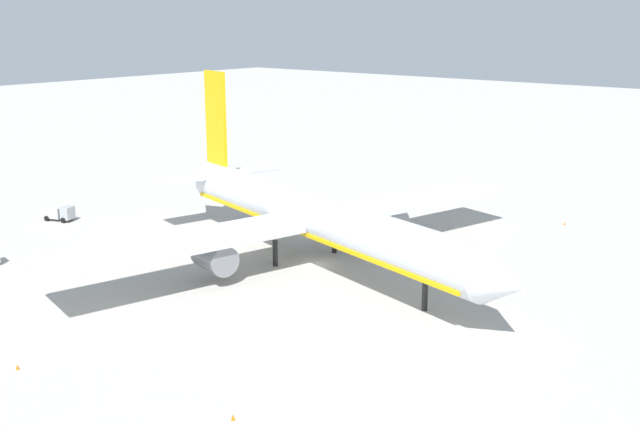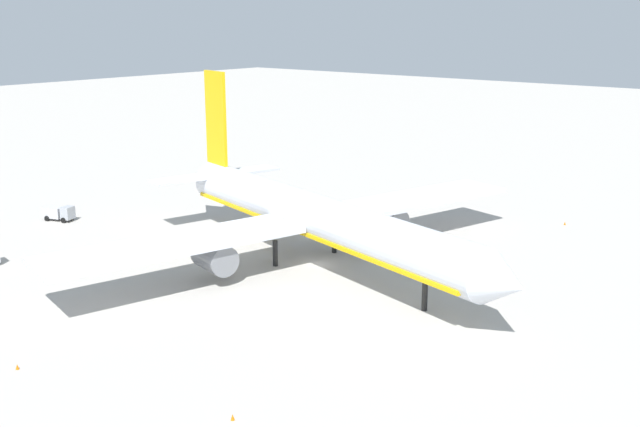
% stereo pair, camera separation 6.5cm
% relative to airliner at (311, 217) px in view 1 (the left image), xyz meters
% --- Properties ---
extents(ground_plane, '(600.00, 600.00, 0.00)m').
position_rel_airliner_xyz_m(ground_plane, '(1.39, -0.22, -6.51)').
color(ground_plane, '#ADA8A0').
extents(airliner, '(70.14, 73.82, 24.81)m').
position_rel_airliner_xyz_m(airliner, '(0.00, 0.00, 0.00)').
color(airliner, silver).
rests_on(airliner, ground).
extents(service_truck_0, '(5.61, 3.63, 2.54)m').
position_rel_airliner_xyz_m(service_truck_0, '(-46.96, -9.78, -5.15)').
color(service_truck_0, '#999EA5').
rests_on(service_truck_0, ground).
extents(traffic_cone_0, '(0.36, 0.36, 0.55)m').
position_rel_airliner_xyz_m(traffic_cone_0, '(19.79, 41.25, -6.23)').
color(traffic_cone_0, orange).
rests_on(traffic_cone_0, ground).
extents(traffic_cone_1, '(0.36, 0.36, 0.55)m').
position_rel_airliner_xyz_m(traffic_cone_1, '(22.20, -36.91, -6.23)').
color(traffic_cone_1, orange).
rests_on(traffic_cone_1, ground).
extents(traffic_cone_2, '(0.36, 0.36, 0.55)m').
position_rel_airliner_xyz_m(traffic_cone_2, '(-0.82, -43.45, -6.23)').
color(traffic_cone_2, orange).
rests_on(traffic_cone_2, ground).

